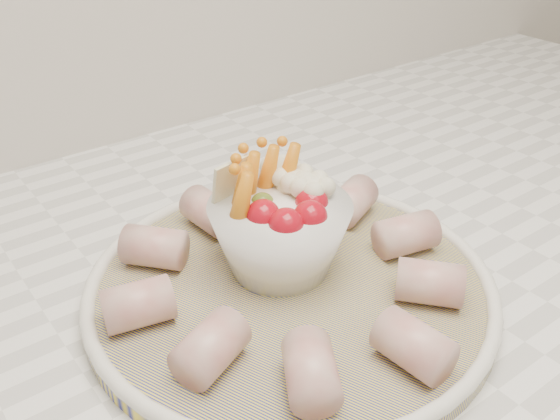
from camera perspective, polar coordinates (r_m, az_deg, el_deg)
serving_platter at (r=0.52m, az=0.96°, el=-6.92°), size 0.44×0.44×0.02m
veggie_bowl at (r=0.52m, az=-0.03°, el=-1.52°), size 0.12×0.12×0.10m
cured_meat_rolls at (r=0.51m, az=0.89°, el=-5.03°), size 0.29×0.29×0.03m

